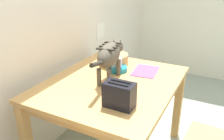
% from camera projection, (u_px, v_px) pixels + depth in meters
% --- Properties ---
extents(wall_rear, '(5.13, 0.11, 2.50)m').
position_uv_depth(wall_rear, '(46.00, 13.00, 2.07)').
color(wall_rear, silver).
rests_on(wall_rear, ground_plane).
extents(dining_table, '(1.21, 0.99, 0.75)m').
position_uv_depth(dining_table, '(112.00, 91.00, 1.99)').
color(dining_table, tan).
rests_on(dining_table, ground_plane).
extents(cat, '(0.63, 0.20, 0.31)m').
position_uv_depth(cat, '(110.00, 55.00, 1.92)').
color(cat, '#534B3E').
rests_on(cat, dining_table).
extents(saucer_bowl, '(0.19, 0.19, 0.04)m').
position_uv_depth(saucer_bowl, '(117.00, 69.00, 2.16)').
color(saucer_bowl, teal).
rests_on(saucer_bowl, dining_table).
extents(coffee_mug, '(0.13, 0.09, 0.08)m').
position_uv_depth(coffee_mug, '(117.00, 62.00, 2.14)').
color(coffee_mug, white).
rests_on(coffee_mug, saucer_bowl).
extents(magazine, '(0.31, 0.24, 0.01)m').
position_uv_depth(magazine, '(145.00, 71.00, 2.15)').
color(magazine, '#8B4B9F').
rests_on(magazine, dining_table).
extents(book_stack, '(0.19, 0.14, 0.03)m').
position_uv_depth(book_stack, '(112.00, 60.00, 2.38)').
color(book_stack, '#904A9F').
rests_on(book_stack, dining_table).
extents(wicker_basket, '(0.27, 0.27, 0.10)m').
position_uv_depth(wicker_basket, '(114.00, 59.00, 2.29)').
color(wicker_basket, tan).
rests_on(wicker_basket, dining_table).
extents(toaster, '(0.12, 0.20, 0.18)m').
position_uv_depth(toaster, '(119.00, 95.00, 1.56)').
color(toaster, black).
rests_on(toaster, dining_table).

